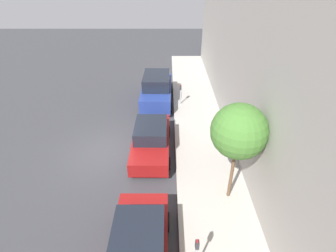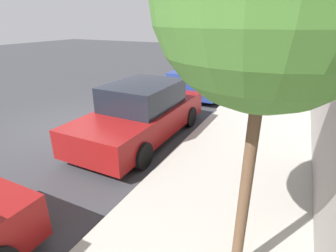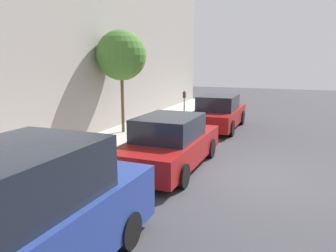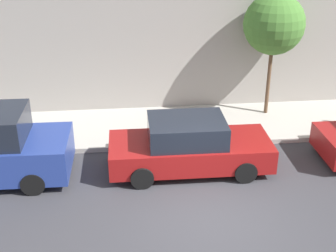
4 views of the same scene
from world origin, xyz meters
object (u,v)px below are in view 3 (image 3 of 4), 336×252
parked_sedan_nearest (218,113)px  parking_meter_near (184,103)px  parked_sedan_second (170,143)px  parked_suv_third (10,227)px  street_tree (121,55)px

parked_sedan_nearest → parking_meter_near: parking_meter_near is taller
parked_sedan_second → parked_suv_third: 5.68m
street_tree → parked_suv_third: bearing=110.1°
parked_suv_third → street_tree: size_ratio=1.16×
parked_sedan_nearest → parking_meter_near: bearing=-9.0°
parked_sedan_nearest → parking_meter_near: 1.80m
parked_sedan_second → street_tree: 5.31m
parked_sedan_nearest → parked_suv_third: 11.76m
parked_sedan_nearest → parked_sedan_second: size_ratio=1.00×
parked_suv_third → street_tree: street_tree is taller
parked_sedan_second → parking_meter_near: 6.59m
street_tree → parked_sedan_nearest: bearing=-140.0°
parking_meter_near → parked_suv_third: bearing=97.6°
parked_sedan_second → street_tree: street_tree is taller
parked_sedan_nearest → parking_meter_near: (1.75, -0.28, 0.35)m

